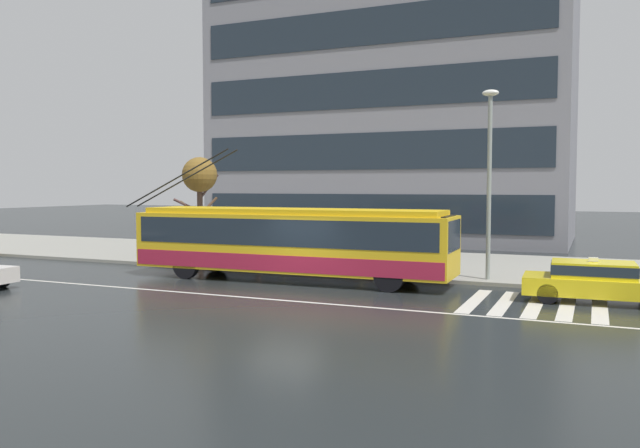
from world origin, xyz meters
name	(u,v)px	position (x,y,z in m)	size (l,w,h in m)	color
ground_plane	(284,293)	(0.00, 0.00, 0.00)	(160.00, 160.00, 0.00)	#212526
sidewalk_slab	(373,261)	(0.00, 9.29, 0.07)	(80.00, 10.00, 0.14)	gray
crosswalk_stripe_edge_near	(475,301)	(6.10, 1.15, 0.00)	(0.44, 4.40, 0.01)	beige
crosswalk_stripe_inner_a	(504,303)	(7.00, 1.15, 0.00)	(0.44, 4.40, 0.01)	beige
crosswalk_stripe_center	(535,305)	(7.90, 1.15, 0.00)	(0.44, 4.40, 0.01)	beige
crosswalk_stripe_inner_b	(567,307)	(8.80, 1.15, 0.00)	(0.44, 4.40, 0.01)	beige
crosswalk_stripe_edge_far	(600,309)	(9.70, 1.15, 0.00)	(0.44, 4.40, 0.01)	beige
lane_centre_line	(267,299)	(0.00, -1.20, 0.00)	(72.00, 0.14, 0.01)	silver
trolleybus	(291,241)	(-1.08, 2.69, 1.52)	(13.64, 2.75, 5.07)	gold
taxi_ahead_of_bus	(597,280)	(9.60, 2.35, 0.70)	(4.52, 1.98, 1.39)	yellow
pedestrian_at_shelter	(257,226)	(-4.62, 6.45, 1.79)	(1.50, 1.50, 2.00)	brown
pedestrian_approaching_curb	(381,231)	(1.47, 5.88, 1.78)	(1.35, 1.35, 1.99)	navy
pedestrian_walking_past	(361,227)	(0.16, 7.11, 1.82)	(1.36, 1.36, 2.05)	#4C5243
pedestrian_waiting_by_pole	(284,243)	(-3.08, 6.04, 1.11)	(0.50, 0.50, 1.65)	#484E4D
street_lamp	(489,169)	(5.90, 5.04, 4.24)	(0.60, 0.32, 6.97)	gray
street_tree_bare	(200,177)	(-7.70, 6.41, 4.01)	(1.79, 1.70, 4.83)	brown
office_tower_corner_left	(395,101)	(-3.27, 23.42, 9.45)	(23.24, 12.58, 18.87)	gray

